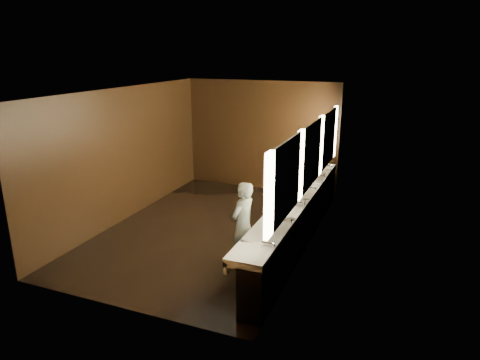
% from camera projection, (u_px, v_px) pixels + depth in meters
% --- Properties ---
extents(floor, '(6.00, 6.00, 0.00)m').
position_uv_depth(floor, '(212.00, 229.00, 8.76)').
color(floor, black).
rests_on(floor, ground).
extents(ceiling, '(4.00, 6.00, 0.02)m').
position_uv_depth(ceiling, '(209.00, 90.00, 7.94)').
color(ceiling, '#2D2D2B').
rests_on(ceiling, wall_back).
extents(wall_back, '(4.00, 0.02, 2.80)m').
position_uv_depth(wall_back, '(261.00, 136.00, 11.01)').
color(wall_back, black).
rests_on(wall_back, floor).
extents(wall_front, '(4.00, 0.02, 2.80)m').
position_uv_depth(wall_front, '(113.00, 216.00, 5.69)').
color(wall_front, black).
rests_on(wall_front, floor).
extents(wall_left, '(0.02, 6.00, 2.80)m').
position_uv_depth(wall_left, '(126.00, 154.00, 9.06)').
color(wall_left, black).
rests_on(wall_left, floor).
extents(wall_right, '(0.02, 6.00, 2.80)m').
position_uv_depth(wall_right, '(312.00, 174.00, 7.64)').
color(wall_right, black).
rests_on(wall_right, floor).
extents(sink_counter, '(0.55, 5.40, 1.01)m').
position_uv_depth(sink_counter, '(298.00, 219.00, 7.98)').
color(sink_counter, black).
rests_on(sink_counter, floor).
extents(mirror_band, '(0.06, 5.03, 1.15)m').
position_uv_depth(mirror_band, '(312.00, 155.00, 7.55)').
color(mirror_band, '#FEEEBD').
rests_on(mirror_band, wall_right).
extents(person, '(0.48, 0.61, 1.48)m').
position_uv_depth(person, '(243.00, 225.00, 7.10)').
color(person, '#87B1CA').
rests_on(person, floor).
extents(trash_bin, '(0.40, 0.40, 0.53)m').
position_uv_depth(trash_bin, '(265.00, 258.00, 6.98)').
color(trash_bin, black).
rests_on(trash_bin, floor).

